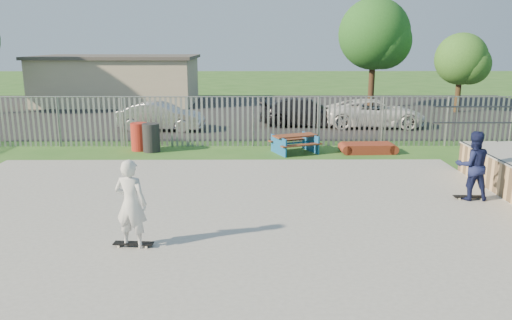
{
  "coord_description": "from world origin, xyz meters",
  "views": [
    {
      "loc": [
        0.98,
        -10.77,
        4.17
      ],
      "look_at": [
        1.07,
        2.0,
        1.1
      ],
      "focal_mm": 35.0,
      "sensor_mm": 36.0,
      "label": 1
    }
  ],
  "objects_px": {
    "car_silver": "(161,116)",
    "skater_navy": "(473,166)",
    "tree_right": "(461,59)",
    "trash_bin_grey": "(151,138)",
    "car_white": "(375,113)",
    "tree_mid": "(374,34)",
    "trash_bin_red": "(139,137)",
    "skater_white": "(131,204)",
    "picnic_table": "(295,144)",
    "car_dark": "(306,112)",
    "funbox": "(368,148)"
  },
  "relations": [
    {
      "from": "car_silver",
      "to": "skater_navy",
      "type": "xyz_separation_m",
      "value": [
        9.97,
        -11.03,
        0.36
      ]
    },
    {
      "from": "car_silver",
      "to": "tree_right",
      "type": "relative_size",
      "value": 0.87
    },
    {
      "from": "trash_bin_grey",
      "to": "tree_right",
      "type": "bearing_deg",
      "value": 33.7
    },
    {
      "from": "car_silver",
      "to": "skater_navy",
      "type": "bearing_deg",
      "value": -132.44
    },
    {
      "from": "car_silver",
      "to": "car_white",
      "type": "xyz_separation_m",
      "value": [
        10.32,
        0.88,
        0.02
      ]
    },
    {
      "from": "tree_mid",
      "to": "tree_right",
      "type": "distance_m",
      "value": 5.31
    },
    {
      "from": "trash_bin_red",
      "to": "skater_navy",
      "type": "relative_size",
      "value": 0.6
    },
    {
      "from": "trash_bin_grey",
      "to": "skater_white",
      "type": "xyz_separation_m",
      "value": [
        1.49,
        -9.46,
        0.5
      ]
    },
    {
      "from": "tree_right",
      "to": "skater_white",
      "type": "distance_m",
      "value": 24.96
    },
    {
      "from": "picnic_table",
      "to": "trash_bin_grey",
      "type": "distance_m",
      "value": 5.5
    },
    {
      "from": "car_silver",
      "to": "car_dark",
      "type": "relative_size",
      "value": 0.86
    },
    {
      "from": "tree_right",
      "to": "car_white",
      "type": "bearing_deg",
      "value": -139.71
    },
    {
      "from": "tree_mid",
      "to": "trash_bin_red",
      "type": "bearing_deg",
      "value": -133.46
    },
    {
      "from": "picnic_table",
      "to": "car_dark",
      "type": "distance_m",
      "value": 6.19
    },
    {
      "from": "picnic_table",
      "to": "trash_bin_red",
      "type": "distance_m",
      "value": 6.02
    },
    {
      "from": "trash_bin_red",
      "to": "picnic_table",
      "type": "bearing_deg",
      "value": -4.55
    },
    {
      "from": "trash_bin_red",
      "to": "tree_right",
      "type": "xyz_separation_m",
      "value": [
        16.56,
        10.47,
        2.57
      ]
    },
    {
      "from": "picnic_table",
      "to": "funbox",
      "type": "relative_size",
      "value": 1.11
    },
    {
      "from": "skater_navy",
      "to": "skater_white",
      "type": "xyz_separation_m",
      "value": [
        -8.04,
        -3.02,
        0.0
      ]
    },
    {
      "from": "trash_bin_red",
      "to": "car_dark",
      "type": "xyz_separation_m",
      "value": [
        7.08,
        5.61,
        0.16
      ]
    },
    {
      "from": "trash_bin_red",
      "to": "trash_bin_grey",
      "type": "xyz_separation_m",
      "value": [
        0.51,
        -0.24,
        0.01
      ]
    },
    {
      "from": "skater_white",
      "to": "tree_right",
      "type": "bearing_deg",
      "value": -111.9
    },
    {
      "from": "trash_bin_grey",
      "to": "car_silver",
      "type": "height_order",
      "value": "car_silver"
    },
    {
      "from": "car_dark",
      "to": "skater_navy",
      "type": "relative_size",
      "value": 2.61
    },
    {
      "from": "trash_bin_red",
      "to": "car_dark",
      "type": "height_order",
      "value": "car_dark"
    },
    {
      "from": "car_white",
      "to": "skater_navy",
      "type": "bearing_deg",
      "value": -179.23
    },
    {
      "from": "picnic_table",
      "to": "tree_mid",
      "type": "bearing_deg",
      "value": 43.19
    },
    {
      "from": "car_white",
      "to": "skater_navy",
      "type": "distance_m",
      "value": 11.92
    },
    {
      "from": "picnic_table",
      "to": "skater_navy",
      "type": "relative_size",
      "value": 1.13
    },
    {
      "from": "car_dark",
      "to": "tree_right",
      "type": "distance_m",
      "value": 10.92
    },
    {
      "from": "funbox",
      "to": "car_silver",
      "type": "relative_size",
      "value": 0.45
    },
    {
      "from": "car_white",
      "to": "skater_white",
      "type": "relative_size",
      "value": 2.73
    },
    {
      "from": "car_white",
      "to": "car_silver",
      "type": "bearing_deg",
      "value": 97.34
    },
    {
      "from": "trash_bin_red",
      "to": "trash_bin_grey",
      "type": "distance_m",
      "value": 0.56
    },
    {
      "from": "picnic_table",
      "to": "tree_mid",
      "type": "xyz_separation_m",
      "value": [
        5.89,
        13.02,
        4.19
      ]
    },
    {
      "from": "funbox",
      "to": "tree_right",
      "type": "xyz_separation_m",
      "value": [
        7.77,
        10.97,
        2.93
      ]
    },
    {
      "from": "car_dark",
      "to": "tree_mid",
      "type": "distance_m",
      "value": 9.28
    },
    {
      "from": "funbox",
      "to": "car_white",
      "type": "relative_size",
      "value": 0.37
    },
    {
      "from": "trash_bin_red",
      "to": "car_dark",
      "type": "relative_size",
      "value": 0.23
    },
    {
      "from": "funbox",
      "to": "tree_mid",
      "type": "xyz_separation_m",
      "value": [
        3.11,
        13.05,
        4.37
      ]
    },
    {
      "from": "car_dark",
      "to": "tree_right",
      "type": "bearing_deg",
      "value": -59.25
    },
    {
      "from": "car_dark",
      "to": "tree_mid",
      "type": "height_order",
      "value": "tree_mid"
    },
    {
      "from": "picnic_table",
      "to": "car_silver",
      "type": "bearing_deg",
      "value": 118.41
    },
    {
      "from": "car_silver",
      "to": "skater_white",
      "type": "relative_size",
      "value": 2.24
    },
    {
      "from": "tree_mid",
      "to": "skater_navy",
      "type": "relative_size",
      "value": 3.76
    },
    {
      "from": "funbox",
      "to": "trash_bin_red",
      "type": "height_order",
      "value": "trash_bin_red"
    },
    {
      "from": "trash_bin_red",
      "to": "skater_navy",
      "type": "height_order",
      "value": "skater_navy"
    },
    {
      "from": "funbox",
      "to": "car_white",
      "type": "height_order",
      "value": "car_white"
    },
    {
      "from": "car_white",
      "to": "tree_right",
      "type": "height_order",
      "value": "tree_right"
    },
    {
      "from": "picnic_table",
      "to": "funbox",
      "type": "height_order",
      "value": "picnic_table"
    }
  ]
}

